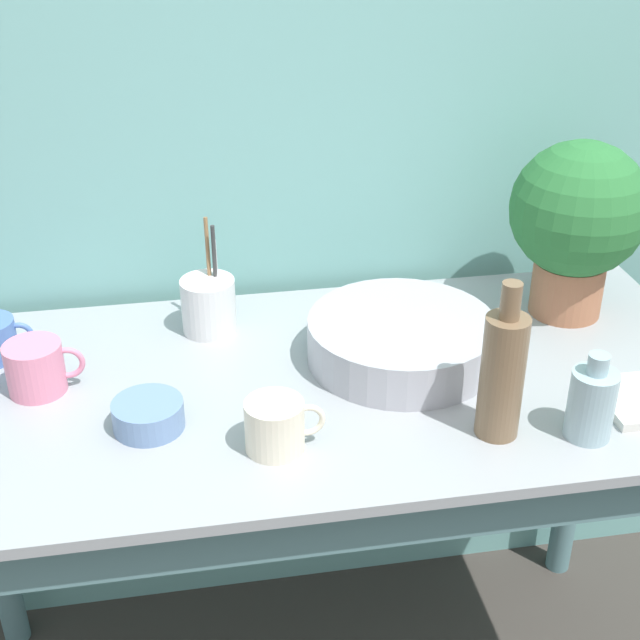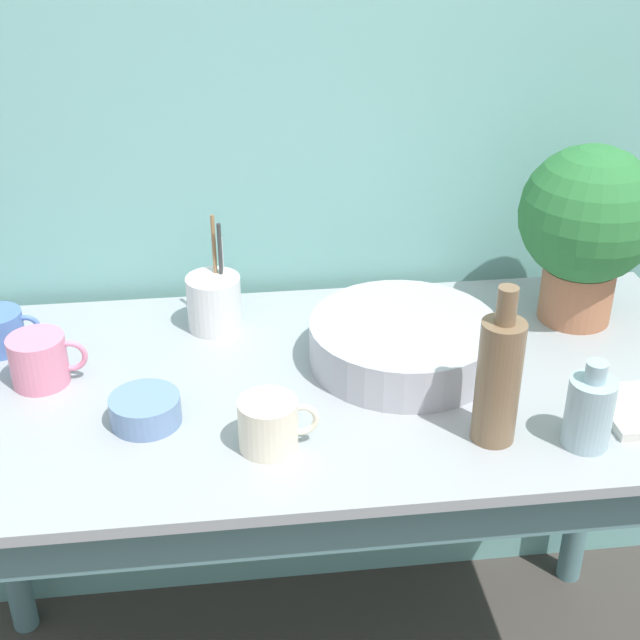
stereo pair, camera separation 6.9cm
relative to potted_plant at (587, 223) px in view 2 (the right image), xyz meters
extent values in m
cube|color=#70ADA8|center=(-0.53, 0.24, 0.14)|extent=(6.00, 0.05, 2.40)
cylinder|color=slate|center=(0.16, 0.13, -0.64)|extent=(0.06, 0.06, 0.83)
cube|color=slate|center=(-0.53, -0.46, -0.27)|extent=(1.38, 0.02, 0.10)
cube|color=#93999E|center=(-0.53, -0.16, -0.21)|extent=(1.48, 0.70, 0.02)
cylinder|color=#A36647|center=(0.00, 0.00, -0.15)|extent=(0.14, 0.14, 0.11)
sphere|color=#286B33|center=(0.00, 0.00, 0.02)|extent=(0.26, 0.26, 0.26)
cylinder|color=#A8A8B2|center=(-0.37, -0.12, -0.16)|extent=(0.34, 0.34, 0.08)
cylinder|color=brown|center=(-0.28, -0.37, -0.10)|extent=(0.07, 0.07, 0.21)
cylinder|color=brown|center=(-0.28, -0.37, 0.04)|extent=(0.03, 0.03, 0.06)
cylinder|color=#93B2BC|center=(-0.13, -0.40, -0.15)|extent=(0.07, 0.07, 0.12)
cylinder|color=#93B2BC|center=(-0.13, -0.40, -0.07)|extent=(0.03, 0.03, 0.03)
torus|color=#4C70B7|center=(-1.06, 0.01, -0.16)|extent=(0.05, 0.01, 0.05)
cylinder|color=beige|center=(-0.63, -0.35, -0.16)|extent=(0.09, 0.09, 0.09)
torus|color=beige|center=(-0.58, -0.35, -0.16)|extent=(0.06, 0.01, 0.06)
cylinder|color=pink|center=(-1.02, -0.11, -0.16)|extent=(0.10, 0.10, 0.09)
torus|color=pink|center=(-0.96, -0.11, -0.15)|extent=(0.06, 0.01, 0.06)
cylinder|color=#6684B2|center=(-0.83, -0.26, -0.18)|extent=(0.12, 0.12, 0.05)
cylinder|color=silver|center=(-0.71, 0.05, -0.15)|extent=(0.10, 0.10, 0.11)
cylinder|color=olive|center=(-0.70, 0.07, -0.09)|extent=(0.01, 0.03, 0.22)
cylinder|color=#333333|center=(-0.69, 0.06, -0.10)|extent=(0.01, 0.02, 0.21)
cylinder|color=#B7B7BC|center=(-0.69, 0.06, -0.11)|extent=(0.01, 0.03, 0.18)
camera|label=1|loc=(-0.76, -1.48, 0.66)|focal=50.00mm
camera|label=2|loc=(-0.69, -1.49, 0.66)|focal=50.00mm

